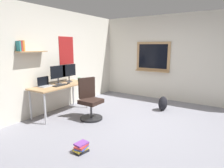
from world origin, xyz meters
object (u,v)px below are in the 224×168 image
object	(u,v)px
coffee_mug	(79,79)
backpack	(163,103)
monitor_primary	(58,73)
office_chair	(90,101)
monitor_secondary	(69,72)
laptop	(45,84)
book_stack_on_floor	(81,148)
computer_mouse	(69,83)
desk	(61,88)
keyboard	(60,85)

from	to	relation	value
coffee_mug	backpack	distance (m)	2.34
monitor_primary	backpack	size ratio (longest dim) A/B	1.24
coffee_mug	office_chair	bearing A→B (deg)	-123.68
monitor_secondary	backpack	world-z (taller)	monitor_secondary
monitor_primary	backpack	world-z (taller)	monitor_primary
office_chair	laptop	bearing A→B (deg)	115.21
coffee_mug	book_stack_on_floor	xyz separation A→B (m)	(-1.77, -1.62, -0.71)
backpack	monitor_primary	bearing A→B (deg)	125.62
computer_mouse	desk	bearing A→B (deg)	159.13
backpack	computer_mouse	bearing A→B (deg)	124.86
keyboard	backpack	xyz separation A→B (m)	(1.67, -2.00, -0.56)
desk	backpack	size ratio (longest dim) A/B	3.99
laptop	monitor_primary	bearing A→B (deg)	-7.33
computer_mouse	book_stack_on_floor	bearing A→B (deg)	-130.11
book_stack_on_floor	computer_mouse	bearing A→B (deg)	49.89
monitor_primary	keyboard	world-z (taller)	monitor_primary
coffee_mug	book_stack_on_floor	bearing A→B (deg)	-137.48
computer_mouse	backpack	world-z (taller)	computer_mouse
laptop	monitor_secondary	xyz separation A→B (m)	(0.75, -0.05, 0.22)
office_chair	backpack	world-z (taller)	office_chair
keyboard	laptop	bearing A→B (deg)	139.09
keyboard	backpack	distance (m)	2.67
office_chair	monitor_primary	size ratio (longest dim) A/B	2.05
keyboard	coffee_mug	size ratio (longest dim) A/B	4.02
office_chair	laptop	distance (m)	1.14
laptop	keyboard	world-z (taller)	laptop
office_chair	coffee_mug	bearing A→B (deg)	56.32
laptop	coffee_mug	bearing A→B (deg)	-10.19
office_chair	coffee_mug	world-z (taller)	office_chair
monitor_secondary	backpack	size ratio (longest dim) A/B	1.24
desk	keyboard	xyz separation A→B (m)	(-0.07, -0.08, 0.08)
book_stack_on_floor	coffee_mug	bearing A→B (deg)	42.52
keyboard	book_stack_on_floor	bearing A→B (deg)	-123.58
monitor_primary	coffee_mug	world-z (taller)	monitor_primary
laptop	monitor_secondary	size ratio (longest dim) A/B	0.67
monitor_secondary	keyboard	distance (m)	0.58
laptop	office_chair	bearing A→B (deg)	-64.79
monitor_primary	office_chair	bearing A→B (deg)	-84.88
coffee_mug	backpack	xyz separation A→B (m)	(0.95, -2.05, -0.59)
keyboard	backpack	bearing A→B (deg)	-50.08
laptop	keyboard	xyz separation A→B (m)	(0.26, -0.23, -0.04)
office_chair	monitor_primary	distance (m)	1.10
office_chair	computer_mouse	distance (m)	0.82
computer_mouse	office_chair	bearing A→B (deg)	-96.51
office_chair	keyboard	distance (m)	0.84
monitor_secondary	desk	bearing A→B (deg)	-166.25
computer_mouse	keyboard	bearing A→B (deg)	180.00
office_chair	coffee_mug	size ratio (longest dim) A/B	10.33
monitor_primary	coffee_mug	xyz separation A→B (m)	(0.61, -0.13, -0.22)
desk	book_stack_on_floor	size ratio (longest dim) A/B	5.96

